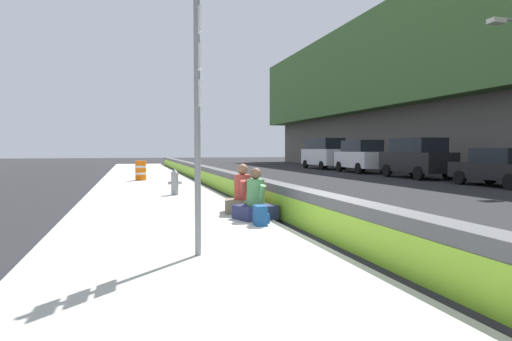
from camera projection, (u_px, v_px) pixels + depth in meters
ground_plane at (327, 241)px, 7.98m from camera, size 160.00×160.00×0.00m
sidewalk_strip at (179, 246)px, 7.25m from camera, size 80.00×4.40×0.14m
jersey_barrier at (327, 218)px, 7.95m from camera, size 76.00×0.45×0.85m
route_sign_post at (198, 109)px, 6.25m from camera, size 0.44×0.09×3.60m
fire_hydrant at (175, 181)px, 14.72m from camera, size 0.26×0.46×0.88m
seated_person_foreground at (256, 203)px, 9.62m from camera, size 0.89×0.97×1.12m
seated_person_middle at (243, 197)px, 10.58m from camera, size 0.86×0.96×1.17m
backpack at (261, 216)px, 8.80m from camera, size 0.32×0.28×0.40m
construction_barrel at (141, 170)px, 21.61m from camera, size 0.54×0.54×0.95m
parked_car_third at (500, 167)px, 19.47m from camera, size 4.50×1.96×1.71m
parked_car_fourth at (417, 158)px, 25.11m from camera, size 4.82×2.10×2.28m
parked_car_midline at (361, 156)px, 31.03m from camera, size 4.87×2.21×2.28m
parked_car_far at (324, 153)px, 37.08m from camera, size 5.14×2.18×2.56m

